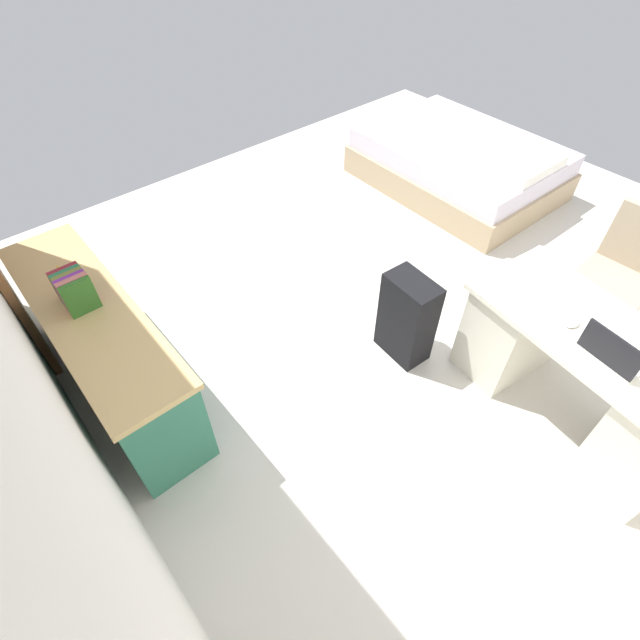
{
  "coord_description": "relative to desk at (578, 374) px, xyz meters",
  "views": [
    {
      "loc": [
        -1.5,
        2.43,
        2.67
      ],
      "look_at": [
        -0.01,
        1.16,
        0.6
      ],
      "focal_mm": 26.79,
      "sensor_mm": 36.0,
      "label": 1
    }
  ],
  "objects": [
    {
      "name": "office_chair",
      "position": [
        0.25,
        -0.9,
        0.04
      ],
      "size": [
        0.52,
        0.52,
        0.94
      ],
      "color": "black",
      "rests_on": "ground_plane"
    },
    {
      "name": "laptop",
      "position": [
        -0.1,
        0.13,
        0.4
      ],
      "size": [
        0.34,
        0.26,
        0.21
      ],
      "color": "silver",
      "rests_on": "desk"
    },
    {
      "name": "credenza",
      "position": [
        2.04,
        2.06,
        -0.02
      ],
      "size": [
        1.8,
        0.48,
        0.73
      ],
      "color": "#2D7056",
      "rests_on": "ground_plane"
    },
    {
      "name": "figurine_small",
      "position": [
        2.38,
        2.06,
        0.4
      ],
      "size": [
        0.08,
        0.08,
        0.11
      ],
      "primitive_type": "cone",
      "color": "gold",
      "rests_on": "credenza"
    },
    {
      "name": "suitcase_black",
      "position": [
        1.01,
        0.39,
        -0.05
      ],
      "size": [
        0.38,
        0.25,
        0.66
      ],
      "primitive_type": "cube",
      "rotation": [
        0.0,
        0.0,
        -0.08
      ],
      "color": "black",
      "rests_on": "ground_plane"
    },
    {
      "name": "book_row",
      "position": [
        2.11,
        2.06,
        0.45
      ],
      "size": [
        0.23,
        0.17,
        0.22
      ],
      "color": "#2D6221",
      "rests_on": "credenza"
    },
    {
      "name": "wall_back",
      "position": [
        1.2,
        2.44,
        1.0
      ],
      "size": [
        4.39,
        0.1,
        2.77
      ],
      "primitive_type": "cube",
      "color": "silver",
      "rests_on": "ground_plane"
    },
    {
      "name": "desk",
      "position": [
        0.0,
        0.0,
        0.0
      ],
      "size": [
        1.52,
        0.85,
        0.73
      ],
      "color": "silver",
      "rests_on": "ground_plane"
    },
    {
      "name": "computer_mouse",
      "position": [
        0.16,
        0.05,
        0.36
      ],
      "size": [
        0.07,
        0.11,
        0.03
      ],
      "primitive_type": "ellipsoid",
      "rotation": [
        0.0,
        0.0,
        -0.14
      ],
      "color": "white",
      "rests_on": "desk"
    },
    {
      "name": "bed",
      "position": [
        2.19,
        -1.7,
        -0.14
      ],
      "size": [
        1.93,
        1.44,
        0.58
      ],
      "color": "tan",
      "rests_on": "ground_plane"
    },
    {
      "name": "ground_plane",
      "position": [
        1.2,
        -0.14,
        -0.38
      ],
      "size": [
        6.16,
        6.16,
        0.0
      ],
      "primitive_type": "plane",
      "color": "beige"
    }
  ]
}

